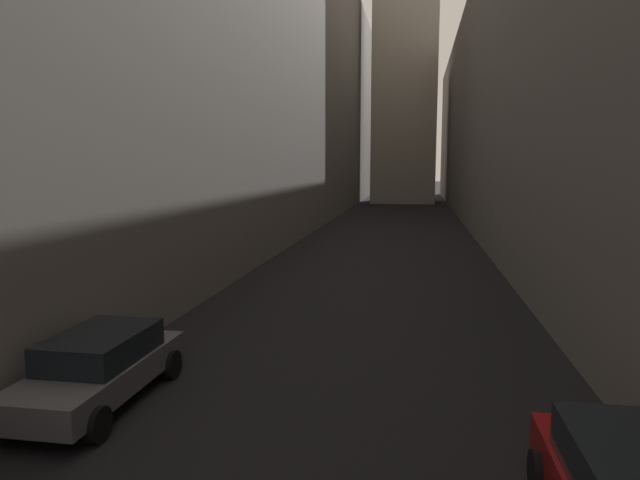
# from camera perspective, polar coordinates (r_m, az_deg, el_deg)

# --- Properties ---
(ground_plane) EXTENTS (264.00, 264.00, 0.00)m
(ground_plane) POSITION_cam_1_polar(r_m,az_deg,el_deg) (39.74, 7.06, 0.63)
(ground_plane) COLOR black
(building_block_left) EXTENTS (10.68, 108.00, 24.81)m
(building_block_left) POSITION_cam_1_polar(r_m,az_deg,el_deg) (43.97, -7.50, 17.51)
(building_block_left) COLOR slate
(building_block_left) RESTS_ON ground
(building_block_right) EXTENTS (11.57, 108.00, 18.37)m
(building_block_right) POSITION_cam_1_polar(r_m,az_deg,el_deg) (42.74, 23.09, 12.92)
(building_block_right) COLOR slate
(building_block_right) RESTS_ON ground
(parked_car_left_third) EXTENTS (1.90, 4.42, 1.43)m
(parked_car_left_third) POSITION_cam_1_polar(r_m,az_deg,el_deg) (12.38, -21.17, -11.69)
(parked_car_left_third) COLOR #4C4C51
(parked_car_left_third) RESTS_ON ground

